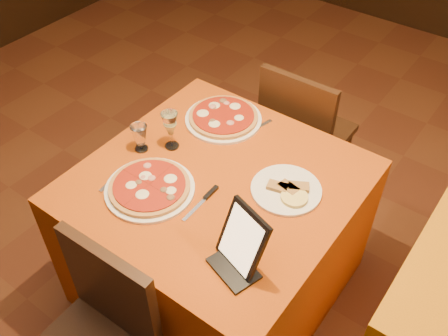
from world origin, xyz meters
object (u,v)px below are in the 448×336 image
Objects in this scene: wine_glass at (171,130)px; pizza_far at (223,118)px; main_table at (218,236)px; water_glass at (140,138)px; pizza_near at (150,188)px; chair_main_far at (308,132)px; tablet at (243,239)px.

pizza_far is at bearing 75.89° from wine_glass.
main_table is 8.46× the size of water_glass.
main_table is 0.56m from wine_glass.
pizza_near is 1.96× the size of wine_glass.
wine_glass is at bearing 112.29° from pizza_near.
main_table is 0.56m from pizza_far.
chair_main_far is (0.00, 0.84, 0.08)m from main_table.
pizza_far is 0.31m from wine_glass.
main_table is 0.65m from tablet.
tablet reaches higher than wine_glass.
pizza_near is 0.56m from pizza_far.
chair_main_far is 0.93m from wine_glass.
tablet is (0.32, -0.28, 0.49)m from main_table.
chair_main_far is 7.00× the size of water_glass.
water_glass is at bearing -135.50° from wine_glass.
tablet is at bearing -40.92° from main_table.
water_glass is (-0.10, -0.10, -0.03)m from wine_glass.
tablet is (0.61, -0.33, 0.03)m from wine_glass.
chair_main_far is at bearing 69.71° from wine_glass.
pizza_far is 2.83× the size of water_glass.
pizza_near is at bearing 79.59° from chair_main_far.
chair_main_far is 4.79× the size of wine_glass.
wine_glass is at bearing 170.63° from main_table.
main_table is 2.99× the size of pizza_far.
tablet is (0.32, -1.12, 0.41)m from chair_main_far.
chair_main_far is 1.12m from pizza_near.
pizza_near and pizza_far have the same top height.
pizza_far is 0.43m from water_glass.
main_table is at bearing 89.49° from chair_main_far.
water_glass is (-0.39, -0.89, 0.36)m from chair_main_far.
chair_main_far reaches higher than water_glass.
wine_glass is at bearing -104.11° from pizza_far.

